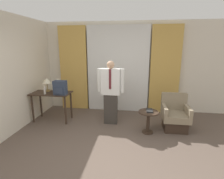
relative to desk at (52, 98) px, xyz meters
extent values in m
plane|color=brown|center=(1.68, -1.74, -0.64)|extent=(16.00, 16.00, 0.00)
cube|color=silver|center=(1.68, 1.15, 0.71)|extent=(10.00, 0.06, 2.70)
cube|color=white|center=(1.68, 1.02, 0.65)|extent=(1.85, 0.06, 2.58)
cube|color=gold|center=(0.28, 1.02, 0.65)|extent=(0.85, 0.06, 2.58)
cube|color=gold|center=(3.07, 1.02, 0.65)|extent=(0.85, 0.06, 2.58)
cube|color=#38281E|center=(0.00, 0.00, 0.12)|extent=(1.03, 0.53, 0.03)
cylinder|color=#38281E|center=(-0.45, -0.21, -0.27)|extent=(0.05, 0.05, 0.75)
cylinder|color=#38281E|center=(0.45, -0.21, -0.27)|extent=(0.05, 0.05, 0.75)
cylinder|color=#38281E|center=(-0.45, 0.21, -0.27)|extent=(0.05, 0.05, 0.75)
cylinder|color=#38281E|center=(0.45, 0.21, -0.27)|extent=(0.05, 0.05, 0.75)
cylinder|color=#9E7F47|center=(-0.16, 0.12, 0.16)|extent=(0.14, 0.14, 0.04)
cylinder|color=#9E7F47|center=(-0.16, 0.12, 0.27)|extent=(0.02, 0.02, 0.19)
cone|color=beige|center=(-0.16, 0.12, 0.44)|extent=(0.25, 0.25, 0.14)
cylinder|color=#9E7F47|center=(0.16, 0.12, 0.16)|extent=(0.14, 0.14, 0.04)
cylinder|color=#9E7F47|center=(0.16, 0.12, 0.27)|extent=(0.02, 0.02, 0.19)
cone|color=beige|center=(0.16, 0.12, 0.44)|extent=(0.25, 0.25, 0.14)
cylinder|color=silver|center=(-0.09, -0.15, 0.22)|extent=(0.06, 0.06, 0.17)
cylinder|color=silver|center=(-0.09, -0.15, 0.33)|extent=(0.02, 0.02, 0.05)
cube|color=#2D384C|center=(0.33, -0.14, 0.32)|extent=(0.31, 0.20, 0.36)
cube|color=#2D384C|center=(0.33, -0.25, 0.26)|extent=(0.22, 0.03, 0.16)
cube|color=#38332D|center=(1.60, 0.02, -0.25)|extent=(0.34, 0.18, 0.79)
cube|color=white|center=(1.60, 0.02, 0.47)|extent=(0.47, 0.21, 0.66)
cube|color=#5B1E23|center=(1.60, -0.09, 0.56)|extent=(0.06, 0.01, 0.49)
cylinder|color=white|center=(1.31, 0.02, 0.51)|extent=(0.10, 0.10, 0.59)
cylinder|color=white|center=(1.89, 0.02, 0.51)|extent=(0.10, 0.10, 0.59)
sphere|color=tan|center=(1.60, 0.02, 0.90)|extent=(0.19, 0.19, 0.19)
cube|color=#38281E|center=(3.19, -0.14, -0.51)|extent=(0.52, 0.52, 0.26)
cube|color=gray|center=(3.19, -0.14, -0.30)|extent=(0.62, 0.61, 0.16)
cube|color=gray|center=(3.19, 0.13, 0.00)|extent=(0.62, 0.10, 0.43)
cube|color=gray|center=(2.92, -0.14, -0.13)|extent=(0.08, 0.61, 0.18)
cube|color=gray|center=(3.46, -0.14, -0.13)|extent=(0.08, 0.61, 0.18)
cylinder|color=#38281E|center=(2.54, -0.39, -0.63)|extent=(0.26, 0.26, 0.02)
cylinder|color=#38281E|center=(2.54, -0.39, -0.39)|extent=(0.07, 0.07, 0.50)
cylinder|color=#38281E|center=(2.54, -0.39, -0.13)|extent=(0.47, 0.47, 0.02)
cube|color=black|center=(2.56, -0.36, -0.10)|extent=(0.14, 0.25, 0.03)
camera|label=1|loc=(2.20, -4.23, 1.34)|focal=28.00mm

